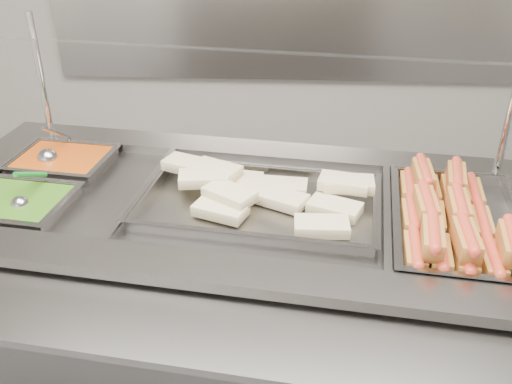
{
  "coord_description": "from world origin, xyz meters",
  "views": [
    {
      "loc": [
        -0.02,
        -1.21,
        1.78
      ],
      "look_at": [
        -0.09,
        0.29,
        0.95
      ],
      "focal_mm": 40.0,
      "sensor_mm": 36.0,
      "label": 1
    }
  ],
  "objects_px": {
    "pan_wraps": "(259,207)",
    "serving_spoon": "(22,199)",
    "steam_counter": "(241,314)",
    "sneeze_guard": "(253,56)",
    "ladle": "(49,157)",
    "pan_hotdogs": "(456,231)"
  },
  "relations": [
    {
      "from": "pan_hotdogs",
      "to": "ladle",
      "type": "bearing_deg",
      "value": 166.39
    },
    {
      "from": "sneeze_guard",
      "to": "ladle",
      "type": "bearing_deg",
      "value": 179.41
    },
    {
      "from": "steam_counter",
      "to": "pan_wraps",
      "type": "distance_m",
      "value": 0.44
    },
    {
      "from": "pan_hotdogs",
      "to": "pan_wraps",
      "type": "xyz_separation_m",
      "value": [
        -0.57,
        0.08,
        0.02
      ]
    },
    {
      "from": "steam_counter",
      "to": "ladle",
      "type": "distance_m",
      "value": 0.86
    },
    {
      "from": "ladle",
      "to": "serving_spoon",
      "type": "xyz_separation_m",
      "value": [
        0.03,
        -0.3,
        0.0
      ]
    },
    {
      "from": "steam_counter",
      "to": "sneeze_guard",
      "type": "bearing_deg",
      "value": 82.09
    },
    {
      "from": "pan_hotdogs",
      "to": "serving_spoon",
      "type": "distance_m",
      "value": 1.28
    },
    {
      "from": "pan_hotdogs",
      "to": "pan_wraps",
      "type": "distance_m",
      "value": 0.58
    },
    {
      "from": "steam_counter",
      "to": "pan_wraps",
      "type": "xyz_separation_m",
      "value": [
        0.06,
        -0.01,
        0.44
      ]
    },
    {
      "from": "pan_hotdogs",
      "to": "serving_spoon",
      "type": "height_order",
      "value": "serving_spoon"
    },
    {
      "from": "steam_counter",
      "to": "pan_wraps",
      "type": "height_order",
      "value": "pan_wraps"
    },
    {
      "from": "pan_wraps",
      "to": "serving_spoon",
      "type": "xyz_separation_m",
      "value": [
        -0.71,
        -0.06,
        0.04
      ]
    },
    {
      "from": "pan_wraps",
      "to": "serving_spoon",
      "type": "height_order",
      "value": "serving_spoon"
    },
    {
      "from": "sneeze_guard",
      "to": "ladle",
      "type": "distance_m",
      "value": 0.8
    },
    {
      "from": "ladle",
      "to": "serving_spoon",
      "type": "height_order",
      "value": "ladle"
    },
    {
      "from": "sneeze_guard",
      "to": "pan_hotdogs",
      "type": "xyz_separation_m",
      "value": [
        0.6,
        -0.31,
        -0.42
      ]
    },
    {
      "from": "pan_wraps",
      "to": "ladle",
      "type": "bearing_deg",
      "value": 162.14
    },
    {
      "from": "serving_spoon",
      "to": "sneeze_guard",
      "type": "bearing_deg",
      "value": 23.01
    },
    {
      "from": "ladle",
      "to": "serving_spoon",
      "type": "relative_size",
      "value": 1.06
    },
    {
      "from": "steam_counter",
      "to": "ladle",
      "type": "relative_size",
      "value": 10.24
    },
    {
      "from": "pan_wraps",
      "to": "serving_spoon",
      "type": "bearing_deg",
      "value": -175.4
    }
  ]
}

